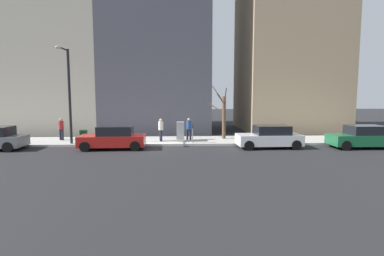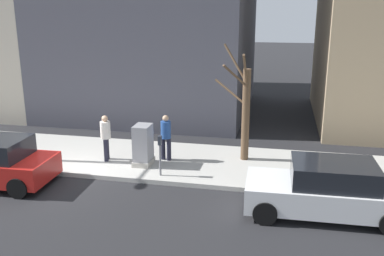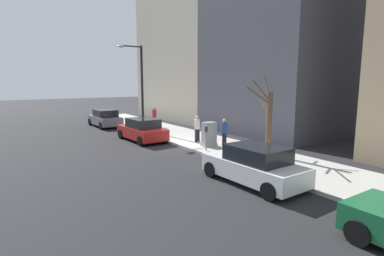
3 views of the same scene
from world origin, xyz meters
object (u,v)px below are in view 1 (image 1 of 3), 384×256
(parked_car_green, at_px, (363,137))
(pedestrian_midblock, at_px, (161,128))
(parking_meter, at_px, (193,131))
(office_tower_right, at_px, (47,5))
(bare_tree, at_px, (223,115))
(parked_car_red, at_px, (113,138))
(streetlamp, at_px, (68,88))
(parked_car_white, at_px, (269,137))
(office_block_center, at_px, (157,2))
(pedestrian_near_meter, at_px, (189,128))
(office_tower_left, at_px, (288,60))
(trash_bin, at_px, (83,136))
(pedestrian_far_corner, at_px, (61,128))
(utility_box, at_px, (180,132))

(parked_car_green, height_order, pedestrian_midblock, pedestrian_midblock)
(parking_meter, xyz_separation_m, office_tower_right, (11.30, 14.37, 11.75))
(bare_tree, height_order, office_tower_right, office_tower_right)
(parked_car_green, xyz_separation_m, parking_meter, (1.74, 11.29, 0.24))
(parked_car_red, height_order, bare_tree, bare_tree)
(streetlamp, distance_m, bare_tree, 11.43)
(parked_car_white, xyz_separation_m, office_block_center, (11.52, 8.18, 12.02))
(parked_car_green, distance_m, pedestrian_near_meter, 11.95)
(streetlamp, height_order, office_tower_left, office_tower_left)
(trash_bin, xyz_separation_m, pedestrian_far_corner, (1.31, 2.05, 0.49))
(trash_bin, bearing_deg, office_tower_left, -62.67)
(parked_car_white, bearing_deg, parked_car_green, -94.18)
(pedestrian_midblock, bearing_deg, pedestrian_near_meter, 87.49)
(utility_box, distance_m, bare_tree, 3.78)
(streetlamp, relative_size, office_tower_right, 0.26)
(parked_car_white, distance_m, utility_box, 6.38)
(utility_box, height_order, pedestrian_near_meter, pedestrian_near_meter)
(pedestrian_near_meter, bearing_deg, parked_car_white, -13.70)
(utility_box, distance_m, office_block_center, 15.22)
(parked_car_white, xyz_separation_m, parked_car_red, (-0.00, 10.34, 0.00))
(utility_box, bearing_deg, parked_car_white, -111.17)
(streetlamp, xyz_separation_m, office_tower_right, (11.47, 5.86, 8.71))
(parked_car_green, xyz_separation_m, utility_box, (2.59, 12.16, 0.11))
(streetlamp, bearing_deg, utility_box, -82.42)
(utility_box, distance_m, office_tower_right, 20.80)
(utility_box, bearing_deg, pedestrian_near_meter, -45.84)
(parked_car_white, height_order, office_block_center, office_block_center)
(parking_meter, bearing_deg, pedestrian_near_meter, 8.13)
(pedestrian_near_meter, relative_size, office_tower_left, 0.12)
(bare_tree, relative_size, pedestrian_far_corner, 2.48)
(utility_box, relative_size, office_block_center, 0.06)
(office_block_center, xyz_separation_m, office_tower_right, (1.23, 11.27, -0.03))
(parking_meter, bearing_deg, utility_box, 45.40)
(parked_car_white, relative_size, office_block_center, 0.17)
(bare_tree, relative_size, trash_bin, 4.57)
(parking_meter, distance_m, streetlamp, 9.04)
(parking_meter, height_order, office_tower_right, office_tower_right)
(utility_box, height_order, office_tower_right, office_tower_right)
(utility_box, xyz_separation_m, bare_tree, (1.28, -3.37, 1.14))
(parked_car_green, height_order, bare_tree, bare_tree)
(office_tower_right, bearing_deg, pedestrian_far_corner, -154.54)
(office_tower_left, relative_size, office_block_center, 0.56)
(pedestrian_near_meter, xyz_separation_m, pedestrian_midblock, (-0.48, 2.09, 0.00))
(pedestrian_near_meter, distance_m, office_block_center, 14.77)
(parking_meter, distance_m, pedestrian_midblock, 2.51)
(bare_tree, relative_size, office_block_center, 0.16)
(parked_car_green, xyz_separation_m, parked_car_white, (0.29, 6.21, 0.00))
(parked_car_green, height_order, parking_meter, parked_car_green)
(parking_meter, height_order, pedestrian_far_corner, pedestrian_far_corner)
(office_tower_right, bearing_deg, pedestrian_midblock, -130.47)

